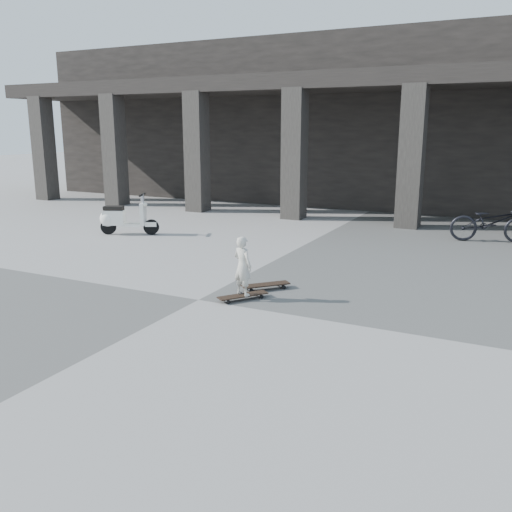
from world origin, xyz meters
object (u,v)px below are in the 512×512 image
at_px(scooter, 119,218).
at_px(skateboard_spare, 266,285).
at_px(bicycle, 491,222).
at_px(child, 243,266).
at_px(longboard, 243,296).

bearing_deg(scooter, skateboard_spare, -50.68).
bearing_deg(scooter, bicycle, -3.51).
height_order(skateboard_spare, scooter, scooter).
bearing_deg(child, bicycle, -98.71).
bearing_deg(bicycle, child, 141.30).
relative_size(skateboard_spare, bicycle, 0.41).
xyz_separation_m(longboard, child, (0.00, 0.00, 0.52)).
distance_m(longboard, skateboard_spare, 0.71).
height_order(scooter, bicycle, scooter).
distance_m(skateboard_spare, child, 0.87).
bearing_deg(longboard, scooter, 93.33).
distance_m(longboard, bicycle, 7.76).
bearing_deg(scooter, child, -56.40).
height_order(child, scooter, scooter).
distance_m(child, scooter, 6.71).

